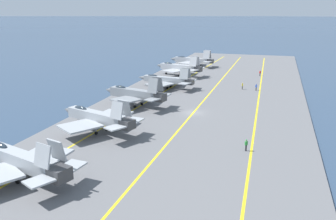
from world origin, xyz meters
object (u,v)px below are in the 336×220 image
Objects in this scene: parked_jet_sixth at (179,67)px; crew_yellow_vest at (242,86)px; parked_jet_fifth at (166,80)px; crew_green_vest at (246,145)px; parked_jet_second at (20,160)px; parked_jet_fourth at (135,94)px; crew_blue_vest at (256,87)px; parked_jet_third at (97,117)px; crew_red_vest at (260,73)px; parked_jet_seventh at (192,60)px.

parked_jet_sixth is 9.20× the size of crew_yellow_vest.
parked_jet_fifth is 44.39m from crew_green_vest.
parked_jet_fourth reaches higher than parked_jet_second.
crew_blue_vest is (3.92, -22.66, -1.22)m from parked_jet_fifth.
parked_jet_third reaches higher than crew_red_vest.
crew_blue_vest is (58.14, -24.33, -1.41)m from parked_jet_second.
parked_jet_third is at bearing -179.17° from parked_jet_sixth.
parked_jet_fourth reaches higher than parked_jet_third.
parked_jet_fifth is 0.97× the size of parked_jet_seventh.
parked_jet_fourth is 56.27m from parked_jet_seventh.
parked_jet_third is 9.27× the size of crew_yellow_vest.
crew_yellow_vest is at bearing -19.66° from parked_jet_second.
parked_jet_fifth is 23.03m from crew_blue_vest.
parked_jet_second is 63.04m from crew_blue_vest.
parked_jet_fourth reaches higher than crew_yellow_vest.
parked_jet_fourth is 19.08m from parked_jet_fifth.
parked_jet_fourth is at bearing 151.96° from crew_red_vest.
parked_jet_third is at bearing -2.75° from parked_jet_second.
parked_jet_second is 1.05× the size of parked_jet_sixth.
parked_jet_third is 9.11× the size of crew_red_vest.
crew_blue_vest is at bearing -94.26° from crew_yellow_vest.
crew_red_vest is (25.10, -22.45, -1.18)m from parked_jet_fifth.
parked_jet_fifth is 37.27m from parked_jet_seventh.
parked_jet_second is 30.64m from crew_green_vest.
parked_jet_sixth reaches higher than crew_yellow_vest.
parked_jet_seventh reaches higher than parked_jet_second.
crew_green_vest is at bearing -147.42° from parked_jet_fifth.
crew_red_vest reaches higher than crew_yellow_vest.
parked_jet_third is at bearing -179.13° from parked_jet_seventh.
parked_jet_sixth is at bearing -179.03° from parked_jet_seventh.
crew_green_vest is (-55.56, -25.50, -1.61)m from parked_jet_sixth.
parked_jet_fifth is at bearing -1.77° from parked_jet_second.
parked_jet_third is 1.05× the size of parked_jet_fourth.
parked_jet_third is at bearing 153.66° from crew_yellow_vest.
parked_jet_seventh reaches higher than crew_green_vest.
crew_red_vest is at bearing -41.81° from parked_jet_fifth.
crew_green_vest is (16.82, -25.57, -1.36)m from parked_jet_second.
parked_jet_fourth is at bearing -179.16° from parked_jet_sixth.
parked_jet_fourth is 8.82× the size of crew_yellow_vest.
parked_jet_third is 1.01× the size of parked_jet_fifth.
crew_blue_vest is at bearing -120.42° from parked_jet_sixth.
parked_jet_fourth is 30.85m from crew_yellow_vest.
parked_jet_seventh is (19.06, 0.32, -0.31)m from parked_jet_sixth.
parked_jet_seventh reaches higher than parked_jet_fifth.
parked_jet_fifth is (19.04, -1.06, -0.57)m from parked_jet_fourth.
parked_jet_fifth is 9.43× the size of crew_blue_vest.
parked_jet_sixth is 61.15m from crew_green_vest.
parked_jet_sixth is at bearing 5.05° from parked_jet_fifth.
parked_jet_second is at bearing 163.08° from crew_red_vest.
parked_jet_seventh is 9.48× the size of crew_yellow_vest.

